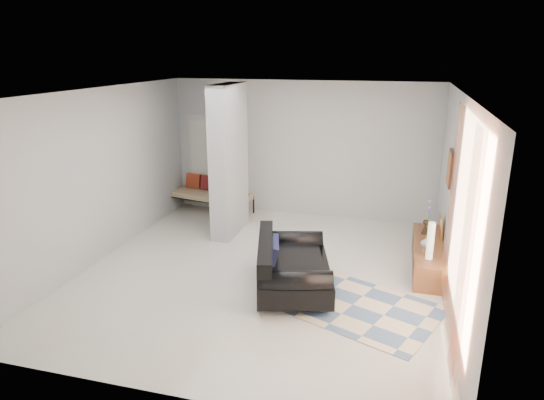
# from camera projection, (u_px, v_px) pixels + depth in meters

# --- Properties ---
(floor) EXTENTS (6.00, 6.00, 0.00)m
(floor) POSITION_uv_depth(u_px,v_px,m) (262.00, 272.00, 7.66)
(floor) COLOR white
(floor) RESTS_ON ground
(ceiling) EXTENTS (6.00, 6.00, 0.00)m
(ceiling) POSITION_uv_depth(u_px,v_px,m) (261.00, 92.00, 6.84)
(ceiling) COLOR white
(ceiling) RESTS_ON wall_back
(wall_back) EXTENTS (6.00, 0.00, 6.00)m
(wall_back) POSITION_uv_depth(u_px,v_px,m) (302.00, 150.00, 10.02)
(wall_back) COLOR silver
(wall_back) RESTS_ON ground
(wall_front) EXTENTS (6.00, 0.00, 6.00)m
(wall_front) POSITION_uv_depth(u_px,v_px,m) (170.00, 271.00, 4.48)
(wall_front) COLOR silver
(wall_front) RESTS_ON ground
(wall_left) EXTENTS (0.00, 6.00, 6.00)m
(wall_left) POSITION_uv_depth(u_px,v_px,m) (101.00, 175.00, 7.94)
(wall_left) COLOR silver
(wall_left) RESTS_ON ground
(wall_right) EXTENTS (0.00, 6.00, 6.00)m
(wall_right) POSITION_uv_depth(u_px,v_px,m) (456.00, 201.00, 6.56)
(wall_right) COLOR silver
(wall_right) RESTS_ON ground
(partition_column) EXTENTS (0.35, 1.20, 2.80)m
(partition_column) POSITION_uv_depth(u_px,v_px,m) (229.00, 161.00, 9.00)
(partition_column) COLOR #B4B9BC
(partition_column) RESTS_ON floor
(hallway_door) EXTENTS (0.85, 0.06, 2.04)m
(hallway_door) POSITION_uv_depth(u_px,v_px,m) (208.00, 162.00, 10.62)
(hallway_door) COLOR beige
(hallway_door) RESTS_ON floor
(curtain) EXTENTS (0.00, 2.55, 2.55)m
(curtain) POSITION_uv_depth(u_px,v_px,m) (458.00, 225.00, 5.51)
(curtain) COLOR #F57640
(curtain) RESTS_ON wall_right
(wall_art) EXTENTS (0.04, 0.45, 0.55)m
(wall_art) POSITION_uv_depth(u_px,v_px,m) (450.00, 168.00, 7.33)
(wall_art) COLOR #33180E
(wall_art) RESTS_ON wall_right
(media_console) EXTENTS (0.45, 1.96, 0.80)m
(media_console) POSITION_uv_depth(u_px,v_px,m) (427.00, 255.00, 7.80)
(media_console) COLOR brown
(media_console) RESTS_ON floor
(loveseat) EXTENTS (1.41, 1.92, 0.76)m
(loveseat) POSITION_uv_depth(u_px,v_px,m) (289.00, 267.00, 7.04)
(loveseat) COLOR silver
(loveseat) RESTS_ON floor
(daybed) EXTENTS (1.83, 1.04, 0.77)m
(daybed) POSITION_uv_depth(u_px,v_px,m) (211.00, 193.00, 10.45)
(daybed) COLOR black
(daybed) RESTS_ON floor
(area_rug) EXTENTS (2.63, 2.22, 0.01)m
(area_rug) POSITION_uv_depth(u_px,v_px,m) (353.00, 305.00, 6.66)
(area_rug) COLOR beige
(area_rug) RESTS_ON floor
(cylinder_lamp) EXTENTS (0.10, 0.10, 0.57)m
(cylinder_lamp) POSITION_uv_depth(u_px,v_px,m) (431.00, 241.00, 7.11)
(cylinder_lamp) COLOR silver
(cylinder_lamp) RESTS_ON media_console
(bronze_figurine) EXTENTS (0.14, 0.14, 0.25)m
(bronze_figurine) POSITION_uv_depth(u_px,v_px,m) (425.00, 227.00, 8.13)
(bronze_figurine) COLOR #332216
(bronze_figurine) RESTS_ON media_console
(vase) EXTENTS (0.17, 0.17, 0.18)m
(vase) POSITION_uv_depth(u_px,v_px,m) (426.00, 242.00, 7.58)
(vase) COLOR silver
(vase) RESTS_ON media_console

